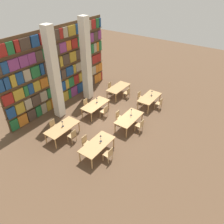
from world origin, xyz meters
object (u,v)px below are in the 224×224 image
(pillar_center, at_px, (86,60))
(reading_table_0, at_px, (97,145))
(desk_lamp_2, at_px, (152,92))
(chair_9, at_px, (87,104))
(chair_4, at_px, (159,103))
(chair_7, at_px, (54,126))
(desk_lamp_4, at_px, (97,99))
(chair_11, at_px, (111,87))
(pillar_left, at_px, (54,75))
(chair_0, at_px, (109,154))
(desk_lamp_0, at_px, (101,137))
(chair_6, at_px, (72,135))
(desk_lamp_1, at_px, (131,111))
(reading_table_4, at_px, (96,105))
(chair_2, at_px, (140,125))
(chair_1, at_px, (86,143))
(desk_lamp_3, at_px, (62,123))
(reading_table_2, at_px, (150,98))
(chair_8, at_px, (104,111))
(reading_table_1, at_px, (129,118))
(chair_10, at_px, (127,93))
(reading_table_3, at_px, (62,128))
(reading_table_5, at_px, (118,88))
(chair_3, at_px, (119,117))
(chair_5, at_px, (140,97))

(pillar_center, xyz_separation_m, reading_table_0, (-4.57, -4.51, -2.33))
(desk_lamp_2, relative_size, chair_9, 0.46)
(reading_table_0, height_order, chair_4, chair_4)
(reading_table_0, distance_m, chair_7, 3.38)
(desk_lamp_4, distance_m, chair_11, 3.02)
(pillar_left, height_order, chair_0, pillar_left)
(desk_lamp_0, relative_size, chair_6, 0.50)
(desk_lamp_1, bearing_deg, reading_table_4, 94.90)
(desk_lamp_4, bearing_deg, pillar_center, 56.16)
(chair_2, xyz_separation_m, reading_table_4, (0.01, 3.51, 0.20))
(chair_1, bearing_deg, chair_9, -140.08)
(pillar_center, bearing_deg, desk_lamp_3, -157.29)
(pillar_center, distance_m, reading_table_2, 5.31)
(reading_table_2, relative_size, chair_8, 2.42)
(pillar_center, relative_size, desk_lamp_4, 15.48)
(reading_table_1, xyz_separation_m, desk_lamp_3, (-3.03, 2.75, 0.34))
(chair_8, bearing_deg, pillar_center, 60.85)
(reading_table_1, xyz_separation_m, chair_10, (3.10, 2.07, -0.20))
(chair_0, bearing_deg, chair_1, 90.00)
(chair_4, distance_m, desk_lamp_3, 7.03)
(pillar_center, relative_size, reading_table_3, 2.86)
(pillar_left, height_order, reading_table_2, pillar_left)
(reading_table_5, bearing_deg, desk_lamp_4, -178.62)
(reading_table_4, bearing_deg, chair_2, -90.16)
(chair_0, bearing_deg, desk_lamp_2, 6.81)
(chair_0, xyz_separation_m, chair_2, (3.13, -0.13, 0.00))
(chair_9, bearing_deg, chair_7, 0.01)
(chair_3, relative_size, chair_5, 1.00)
(chair_4, relative_size, chair_9, 1.00)
(reading_table_1, relative_size, desk_lamp_1, 4.16)
(chair_9, bearing_deg, desk_lamp_3, 14.09)
(pillar_left, relative_size, chair_10, 6.92)
(reading_table_0, distance_m, chair_6, 1.84)
(chair_8, bearing_deg, desk_lamp_1, -82.11)
(pillar_left, relative_size, chair_9, 6.92)
(desk_lamp_0, height_order, desk_lamp_4, desk_lamp_0)
(chair_3, height_order, reading_table_3, chair_3)
(desk_lamp_2, relative_size, reading_table_3, 0.19)
(chair_6, bearing_deg, chair_3, -20.68)
(reading_table_3, bearing_deg, chair_8, -14.03)
(reading_table_4, height_order, chair_11, chair_11)
(desk_lamp_4, bearing_deg, chair_2, -93.57)
(desk_lamp_4, bearing_deg, chair_9, 108.75)
(desk_lamp_3, xyz_separation_m, chair_10, (6.13, -0.68, -0.54))
(chair_7, distance_m, chair_11, 6.19)
(desk_lamp_0, xyz_separation_m, chair_2, (2.83, -0.86, -0.57))
(chair_7, bearing_deg, reading_table_3, 89.49)
(reading_table_0, height_order, reading_table_3, same)
(desk_lamp_0, distance_m, chair_11, 6.90)
(chair_10, bearing_deg, desk_lamp_4, 166.05)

